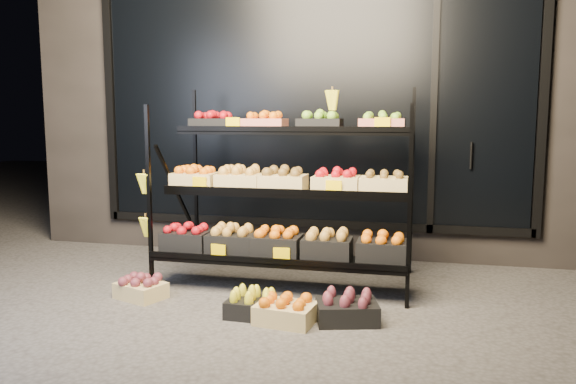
% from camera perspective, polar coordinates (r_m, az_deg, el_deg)
% --- Properties ---
extents(ground, '(24.00, 24.00, 0.00)m').
position_cam_1_polar(ground, '(4.29, -2.18, -11.44)').
color(ground, '#514F4C').
rests_on(ground, ground).
extents(building, '(6.00, 2.08, 3.50)m').
position_cam_1_polar(building, '(6.60, 3.80, 10.58)').
color(building, '#2D2826').
rests_on(building, ground).
extents(display_rack, '(2.18, 1.02, 1.74)m').
position_cam_1_polar(display_rack, '(4.68, -0.44, 0.08)').
color(display_rack, black).
rests_on(display_rack, ground).
extents(floor_crate_left, '(0.43, 0.37, 0.19)m').
position_cam_1_polar(floor_crate_left, '(4.57, -14.73, -9.34)').
color(floor_crate_left, '#D3BC7A').
rests_on(floor_crate_left, ground).
extents(floor_crate_midleft, '(0.37, 0.28, 0.19)m').
position_cam_1_polar(floor_crate_midleft, '(4.04, -3.57, -11.34)').
color(floor_crate_midleft, black).
rests_on(floor_crate_midleft, ground).
extents(floor_crate_midright, '(0.43, 0.34, 0.20)m').
position_cam_1_polar(floor_crate_midright, '(3.92, -0.25, -11.88)').
color(floor_crate_midright, '#D3BC7A').
rests_on(floor_crate_midright, ground).
extents(floor_crate_right, '(0.48, 0.40, 0.21)m').
position_cam_1_polar(floor_crate_right, '(3.96, 6.02, -11.66)').
color(floor_crate_right, black).
rests_on(floor_crate_right, ground).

